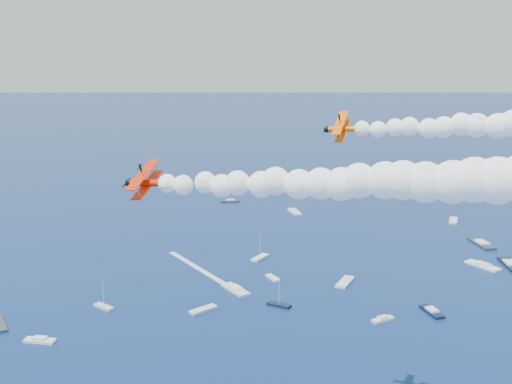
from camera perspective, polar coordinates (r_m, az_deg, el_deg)
The scene contains 5 objects.
biplane_lead at distance 109.09m, azimuth 7.76°, elevation 5.51°, with size 6.65×7.46×4.50m, color #F95F05, non-canonical shape.
biplane_trail at distance 89.43m, azimuth -9.44°, elevation 0.79°, with size 6.96×7.81×4.70m, color red, non-canonical shape.
smoke_trail_trail at distance 78.03m, azimuth 13.86°, elevation 0.90°, with size 70.61×20.66×12.55m, color white, non-canonical shape.
spectator_boats at distance 198.66m, azimuth 10.08°, elevation -8.35°, with size 210.01×177.17×0.70m.
boat_wakes at distance 161.67m, azimuth 14.04°, elevation -13.78°, with size 193.37×68.60×0.04m.
Camera 1 is at (56.55, -57.83, 71.30)m, focal length 45.42 mm.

